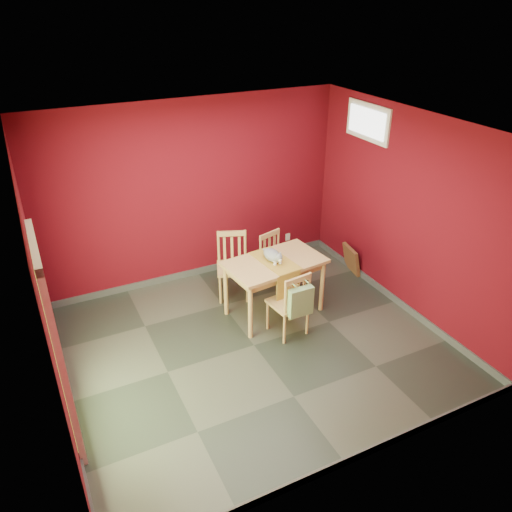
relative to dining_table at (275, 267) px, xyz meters
name	(u,v)px	position (x,y,z in m)	size (l,w,h in m)	color
ground	(254,345)	(-0.57, -0.55, -0.70)	(4.50, 4.50, 0.00)	#2D342D
room_shell	(254,342)	(-0.57, -0.55, -0.65)	(4.50, 4.50, 4.50)	#580913
doorway	(54,340)	(-2.80, -0.95, 0.42)	(0.06, 1.01, 2.13)	#B7D838
window	(368,122)	(1.65, 0.45, 1.65)	(0.05, 0.90, 0.50)	white
outlet_plate	(288,237)	(1.03, 1.44, -0.40)	(0.08, 0.01, 0.12)	silver
dining_table	(275,267)	(0.00, 0.00, 0.00)	(1.36, 0.89, 0.80)	tan
table_runner	(279,269)	(0.00, -0.13, 0.04)	(0.44, 0.79, 0.38)	olive
chair_far_left	(233,265)	(-0.32, 0.67, -0.22)	(0.58, 0.58, 0.95)	tan
chair_far_right	(276,262)	(0.30, 0.52, -0.25)	(0.52, 0.52, 0.89)	tan
chair_near	(290,303)	(-0.05, -0.51, -0.24)	(0.48, 0.48, 0.92)	tan
tote_bag	(301,302)	(-0.03, -0.73, -0.09)	(0.32, 0.19, 0.45)	#719660
cat	(272,253)	(-0.02, 0.05, 0.20)	(0.21, 0.40, 0.20)	slate
picture_frame	(351,259)	(1.61, 0.45, -0.49)	(0.20, 0.44, 0.43)	brown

